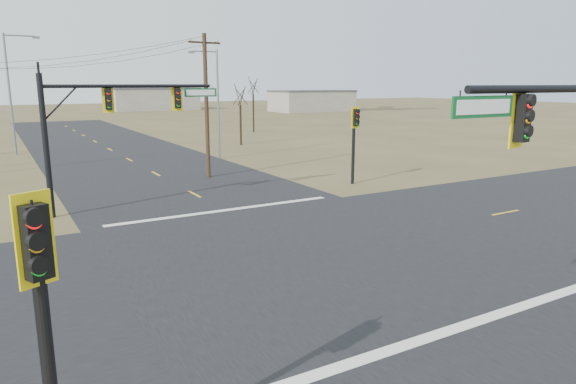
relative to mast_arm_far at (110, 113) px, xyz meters
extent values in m
plane|color=brown|center=(4.74, -10.50, -4.96)|extent=(320.00, 320.00, 0.00)
cube|color=black|center=(4.74, -10.50, -4.95)|extent=(160.00, 14.00, 0.02)
cube|color=black|center=(4.74, -10.50, -4.94)|extent=(14.00, 160.00, 0.02)
cube|color=silver|center=(4.74, -18.00, -4.93)|extent=(12.00, 0.40, 0.01)
cube|color=silver|center=(4.74, -3.00, -4.93)|extent=(12.00, 0.40, 0.01)
cube|color=#0B5221|center=(3.63, -19.36, 0.95)|extent=(1.80, 0.05, 0.45)
cylinder|color=black|center=(-3.03, 0.00, -1.53)|extent=(0.27, 0.27, 6.85)
cylinder|color=black|center=(1.12, 0.00, 1.29)|extent=(8.31, 0.18, 0.18)
cube|color=#0B5221|center=(4.77, 0.00, 0.94)|extent=(1.80, 0.05, 0.45)
cylinder|color=black|center=(14.77, -0.45, -2.56)|extent=(0.21, 0.21, 4.80)
cylinder|color=black|center=(-4.85, -18.90, -2.56)|extent=(0.21, 0.21, 4.79)
cylinder|color=#422E1C|center=(7.54, 6.39, -0.16)|extent=(0.28, 0.28, 9.60)
cube|color=#422E1C|center=(7.54, 6.39, 4.04)|extent=(2.34, 0.43, 0.12)
cylinder|color=gray|center=(11.70, 14.42, -0.39)|extent=(0.18, 0.18, 9.14)
cylinder|color=gray|center=(10.61, 14.42, 3.98)|extent=(2.19, 0.11, 0.11)
cube|color=gray|center=(9.51, 14.42, 3.88)|extent=(0.51, 0.25, 0.16)
cylinder|color=gray|center=(-3.40, 26.12, 0.39)|extent=(0.21, 0.21, 10.70)
cylinder|color=gray|center=(-2.11, 26.12, 5.54)|extent=(2.57, 0.13, 0.13)
cube|color=gray|center=(-0.83, 26.12, 5.44)|extent=(0.62, 0.35, 0.19)
cylinder|color=black|center=(17.58, 22.69, -2.87)|extent=(0.22, 0.22, 4.18)
cylinder|color=black|center=(25.28, 35.22, -2.44)|extent=(0.22, 0.22, 5.04)
cube|color=#AAA396|center=(29.74, 99.50, -2.46)|extent=(20.00, 12.00, 5.00)
cube|color=#AAA396|center=(59.74, 74.50, -2.71)|extent=(18.00, 10.00, 4.50)
camera|label=1|loc=(-5.22, -26.61, 1.43)|focal=32.00mm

